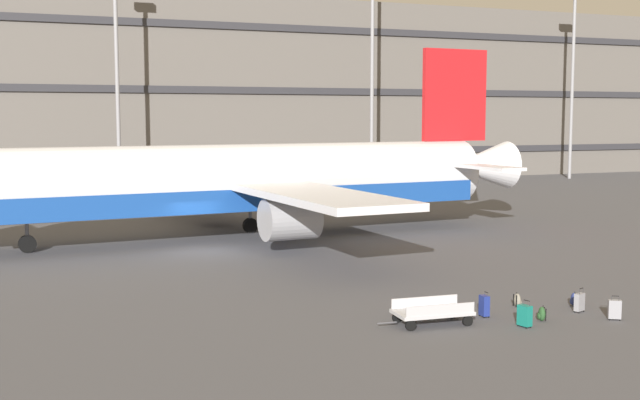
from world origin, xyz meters
TOP-DOWN VIEW (x-y plane):
  - ground_plane at (0.00, 0.00)m, footprint 600.00×600.00m
  - terminal_structure at (0.00, 47.89)m, footprint 179.04×19.09m
  - airliner at (3.47, 3.63)m, footprint 37.04×29.79m
  - light_mast_center_left at (0.17, 32.58)m, footprint 1.80×0.50m
  - light_mast_center_right at (25.02, 32.58)m, footprint 1.80×0.50m
  - light_mast_right at (49.50, 32.58)m, footprint 1.80×0.50m
  - suitcase_teal at (6.47, -18.83)m, footprint 0.36×0.50m
  - suitcase_scuffed at (5.96, -17.18)m, footprint 0.25×0.39m
  - suitcase_black at (9.92, -19.19)m, footprint 0.48×0.42m
  - suitcase_small at (9.54, -17.84)m, footprint 0.47×0.34m
  - backpack_purple at (7.48, -18.40)m, footprint 0.38×0.44m
  - backpack_navy at (7.93, -16.37)m, footprint 0.26×0.34m
  - backpack_orange at (9.95, -17.02)m, footprint 0.27×0.34m
  - baggage_cart at (3.76, -17.40)m, footprint 3.34×1.48m

SIDE VIEW (x-z plane):
  - ground_plane at x=0.00m, z-range 0.00..0.00m
  - backpack_orange at x=9.95m, z-range -0.03..0.51m
  - backpack_purple at x=7.48m, z-range -0.03..0.52m
  - backpack_navy at x=7.93m, z-range -0.03..0.52m
  - suitcase_small at x=9.54m, z-range -0.08..0.81m
  - suitcase_black at x=9.92m, z-range -0.06..0.81m
  - suitcase_teal at x=6.47m, z-range -0.06..0.84m
  - suitcase_scuffed at x=5.96m, z-range -0.04..0.85m
  - baggage_cart at x=3.76m, z-range 0.02..0.84m
  - airliner at x=3.47m, z-range -2.37..8.88m
  - terminal_structure at x=0.00m, z-range 0.00..19.12m
  - light_mast_right at x=49.50m, z-range 1.67..22.08m
  - light_mast_center_left at x=0.17m, z-range 1.67..22.09m
  - light_mast_center_right at x=25.02m, z-range 1.73..26.61m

